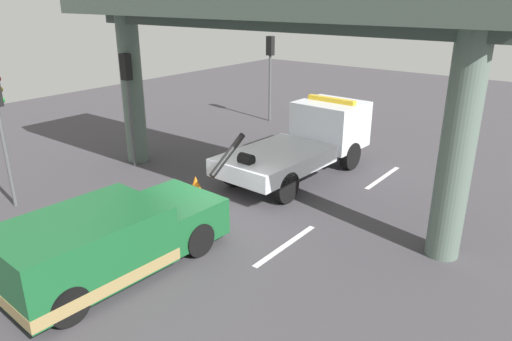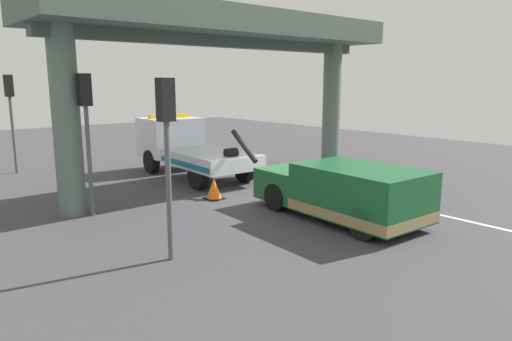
{
  "view_description": "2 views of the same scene",
  "coord_description": "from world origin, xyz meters",
  "px_view_note": "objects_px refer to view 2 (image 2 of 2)",
  "views": [
    {
      "loc": [
        -8.83,
        -8.36,
        5.98
      ],
      "look_at": [
        2.03,
        0.05,
        0.86
      ],
      "focal_mm": 33.11,
      "sensor_mm": 36.0,
      "label": 1
    },
    {
      "loc": [
        -11.67,
        10.24,
        3.88
      ],
      "look_at": [
        0.09,
        0.25,
        0.92
      ],
      "focal_mm": 32.71,
      "sensor_mm": 36.0,
      "label": 2
    }
  ],
  "objects_px": {
    "traffic_light_near": "(166,129)",
    "traffic_light_far": "(86,113)",
    "tow_truck_white": "(186,146)",
    "traffic_light_mid": "(10,102)",
    "towed_van_green": "(344,192)",
    "traffic_cone_orange": "(214,189)"
  },
  "relations": [
    {
      "from": "tow_truck_white",
      "to": "traffic_light_mid",
      "type": "bearing_deg",
      "value": 46.73
    },
    {
      "from": "traffic_light_mid",
      "to": "towed_van_green",
      "type": "bearing_deg",
      "value": -158.42
    },
    {
      "from": "towed_van_green",
      "to": "traffic_light_near",
      "type": "distance_m",
      "value": 5.77
    },
    {
      "from": "traffic_light_far",
      "to": "traffic_cone_orange",
      "type": "bearing_deg",
      "value": -100.41
    },
    {
      "from": "traffic_light_near",
      "to": "traffic_light_far",
      "type": "relative_size",
      "value": 0.97
    },
    {
      "from": "towed_van_green",
      "to": "traffic_light_far",
      "type": "xyz_separation_m",
      "value": [
        5.01,
        5.34,
        2.21
      ]
    },
    {
      "from": "towed_van_green",
      "to": "traffic_light_far",
      "type": "height_order",
      "value": "traffic_light_far"
    },
    {
      "from": "towed_van_green",
      "to": "traffic_light_near",
      "type": "relative_size",
      "value": 1.34
    },
    {
      "from": "traffic_light_far",
      "to": "traffic_cone_orange",
      "type": "height_order",
      "value": "traffic_light_far"
    },
    {
      "from": "towed_van_green",
      "to": "traffic_cone_orange",
      "type": "xyz_separation_m",
      "value": [
        4.3,
        1.48,
        -0.44
      ]
    },
    {
      "from": "towed_van_green",
      "to": "traffic_light_mid",
      "type": "height_order",
      "value": "traffic_light_mid"
    },
    {
      "from": "tow_truck_white",
      "to": "traffic_light_far",
      "type": "bearing_deg",
      "value": 122.53
    },
    {
      "from": "traffic_light_far",
      "to": "tow_truck_white",
      "type": "bearing_deg",
      "value": -57.47
    },
    {
      "from": "tow_truck_white",
      "to": "traffic_light_near",
      "type": "distance_m",
      "value": 9.73
    },
    {
      "from": "traffic_light_far",
      "to": "traffic_cone_orange",
      "type": "distance_m",
      "value": 4.74
    },
    {
      "from": "towed_van_green",
      "to": "tow_truck_white",
      "type": "bearing_deg",
      "value": -0.27
    },
    {
      "from": "tow_truck_white",
      "to": "traffic_cone_orange",
      "type": "xyz_separation_m",
      "value": [
        -4.14,
        1.52,
        -0.87
      ]
    },
    {
      "from": "tow_truck_white",
      "to": "traffic_light_near",
      "type": "height_order",
      "value": "traffic_light_near"
    },
    {
      "from": "traffic_light_mid",
      "to": "traffic_cone_orange",
      "type": "distance_m",
      "value": 10.34
    },
    {
      "from": "traffic_cone_orange",
      "to": "tow_truck_white",
      "type": "bearing_deg",
      "value": -20.2
    },
    {
      "from": "towed_van_green",
      "to": "traffic_light_near",
      "type": "xyz_separation_m",
      "value": [
        0.51,
        5.34,
        2.11
      ]
    },
    {
      "from": "traffic_light_far",
      "to": "traffic_cone_orange",
      "type": "relative_size",
      "value": 5.83
    }
  ]
}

